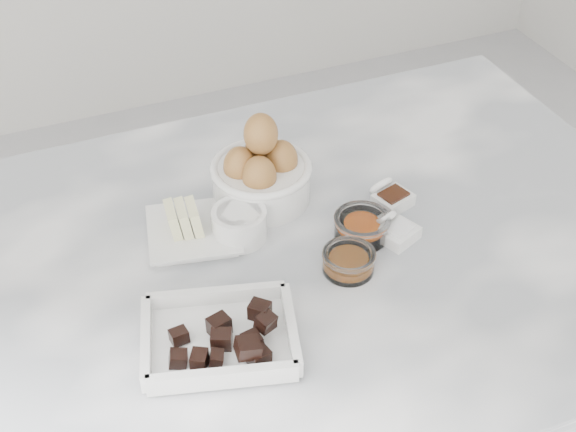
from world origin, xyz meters
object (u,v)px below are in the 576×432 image
object	(u,v)px
chocolate_dish	(219,334)
butter_plate	(192,226)
egg_bowl	(261,172)
vanilla_spoon	(390,196)
sugar_ramekin	(239,223)
salt_spoon	(396,230)
honey_bowl	(349,261)
zest_bowl	(362,226)

from	to	relation	value
chocolate_dish	butter_plate	xyz separation A→B (m)	(0.03, 0.22, -0.00)
egg_bowl	vanilla_spoon	bearing A→B (deg)	-26.75
sugar_ramekin	salt_spoon	xyz separation A→B (m)	(0.21, -0.09, -0.01)
chocolate_dish	sugar_ramekin	distance (m)	0.21
sugar_ramekin	honey_bowl	size ratio (longest dim) A/B	1.06
chocolate_dish	butter_plate	bearing A→B (deg)	81.98
honey_bowl	chocolate_dish	bearing A→B (deg)	-162.90
honey_bowl	vanilla_spoon	bearing A→B (deg)	41.81
salt_spoon	chocolate_dish	bearing A→B (deg)	-161.57
egg_bowl	salt_spoon	distance (m)	0.23
egg_bowl	honey_bowl	size ratio (longest dim) A/B	2.06
chocolate_dish	zest_bowl	bearing A→B (deg)	25.31
honey_bowl	egg_bowl	bearing A→B (deg)	104.84
egg_bowl	zest_bowl	bearing A→B (deg)	-54.29
honey_bowl	salt_spoon	distance (m)	0.10
sugar_ramekin	salt_spoon	size ratio (longest dim) A/B	1.04
butter_plate	salt_spoon	xyz separation A→B (m)	(0.28, -0.12, -0.00)
vanilla_spoon	egg_bowl	bearing A→B (deg)	153.25
egg_bowl	salt_spoon	world-z (taller)	egg_bowl
egg_bowl	honey_bowl	world-z (taller)	egg_bowl
salt_spoon	vanilla_spoon	bearing A→B (deg)	67.86
egg_bowl	sugar_ramekin	bearing A→B (deg)	-129.65
salt_spoon	sugar_ramekin	bearing A→B (deg)	157.39
egg_bowl	honey_bowl	xyz separation A→B (m)	(0.05, -0.20, -0.03)
chocolate_dish	honey_bowl	size ratio (longest dim) A/B	2.96
sugar_ramekin	zest_bowl	xyz separation A→B (m)	(0.17, -0.07, -0.01)
sugar_ramekin	vanilla_spoon	distance (m)	0.24
zest_bowl	salt_spoon	bearing A→B (deg)	-25.60
butter_plate	chocolate_dish	bearing A→B (deg)	-98.02
sugar_ramekin	egg_bowl	world-z (taller)	egg_bowl
honey_bowl	zest_bowl	world-z (taller)	zest_bowl
sugar_ramekin	zest_bowl	bearing A→B (deg)	-21.77
zest_bowl	vanilla_spoon	xyz separation A→B (m)	(0.08, 0.05, -0.01)
zest_bowl	vanilla_spoon	distance (m)	0.09
butter_plate	zest_bowl	bearing A→B (deg)	-22.53
chocolate_dish	egg_bowl	bearing A→B (deg)	59.24
chocolate_dish	butter_plate	world-z (taller)	butter_plate
egg_bowl	zest_bowl	xyz separation A→B (m)	(0.10, -0.14, -0.03)
egg_bowl	honey_bowl	distance (m)	0.21
butter_plate	egg_bowl	bearing A→B (deg)	20.32
vanilla_spoon	honey_bowl	bearing A→B (deg)	-138.19
sugar_ramekin	zest_bowl	distance (m)	0.18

